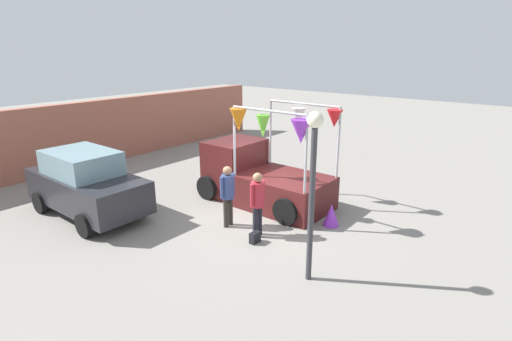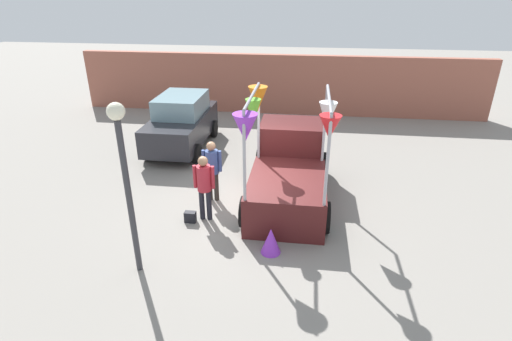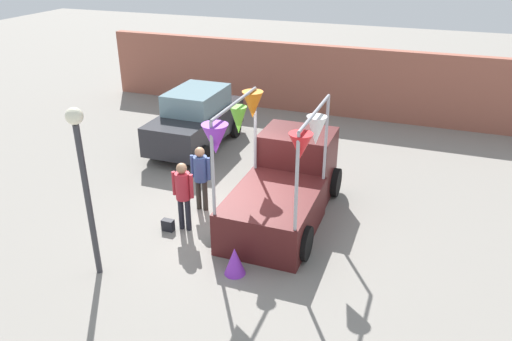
% 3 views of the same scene
% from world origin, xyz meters
% --- Properties ---
extents(ground_plane, '(60.00, 60.00, 0.00)m').
position_xyz_m(ground_plane, '(0.00, 0.00, 0.00)').
color(ground_plane, gray).
extents(vendor_truck, '(2.40, 4.12, 3.09)m').
position_xyz_m(vendor_truck, '(0.88, 0.90, 0.87)').
color(vendor_truck, '#4C1919').
rests_on(vendor_truck, ground).
extents(parked_car, '(1.88, 4.00, 1.88)m').
position_xyz_m(parked_car, '(-3.08, 4.03, 0.94)').
color(parked_car, '#26262B').
rests_on(parked_car, ground).
extents(person_customer, '(0.53, 0.34, 1.70)m').
position_xyz_m(person_customer, '(-1.08, -0.64, 1.03)').
color(person_customer, black).
rests_on(person_customer, ground).
extents(person_vendor, '(0.53, 0.34, 1.69)m').
position_xyz_m(person_vendor, '(-1.12, 0.35, 1.02)').
color(person_vendor, '#2D2823').
rests_on(person_vendor, ground).
extents(handbag, '(0.28, 0.16, 0.28)m').
position_xyz_m(handbag, '(-1.43, -0.84, 0.14)').
color(handbag, black).
rests_on(handbag, ground).
extents(street_lamp, '(0.32, 0.32, 3.53)m').
position_xyz_m(street_lamp, '(-1.97, -2.73, 2.34)').
color(street_lamp, '#333338').
rests_on(street_lamp, ground).
extents(brick_boundary_wall, '(18.00, 0.36, 2.60)m').
position_xyz_m(brick_boundary_wall, '(0.00, 8.74, 1.30)').
color(brick_boundary_wall, '#9E5947').
rests_on(brick_boundary_wall, ground).
extents(folded_kite_bundle_violet, '(0.62, 0.62, 0.60)m').
position_xyz_m(folded_kite_bundle_violet, '(0.66, -1.81, 0.30)').
color(folded_kite_bundle_violet, purple).
rests_on(folded_kite_bundle_violet, ground).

